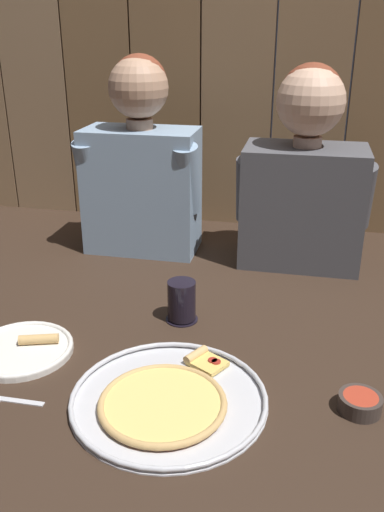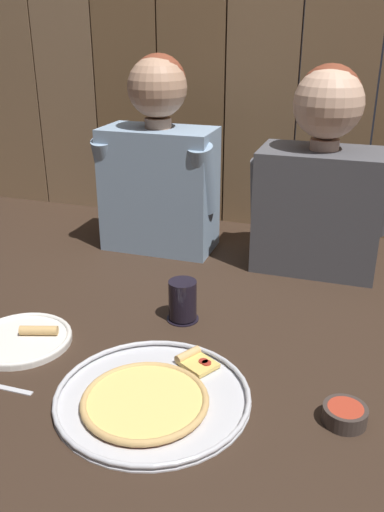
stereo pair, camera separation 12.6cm
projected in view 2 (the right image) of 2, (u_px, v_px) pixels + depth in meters
The scene contains 8 objects.
ground_plane at pixel (175, 344), 1.24m from camera, with size 3.20×3.20×0.00m, color #332319.
pizza_tray at pixel (151, 397), 1.05m from camera, with size 0.38×0.38×0.03m.
dinner_plate at pixel (22, 339), 1.25m from camera, with size 0.23×0.23×0.03m.
drinking_glass at pixel (183, 301), 1.33m from camera, with size 0.08×0.08×0.10m.
dipping_bowl at pixel (345, 414), 1.00m from camera, with size 0.08×0.08×0.03m.
diner_left at pixel (159, 162), 1.68m from camera, with size 0.38×0.20×0.60m.
diner_right at pixel (321, 178), 1.54m from camera, with size 0.39×0.22×0.58m.
wooden_backdrop_wall at pixel (265, 17), 1.72m from camera, with size 2.19×0.03×1.38m.
Camera 2 is at (0.37, -1.00, 0.68)m, focal length 38.29 mm.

